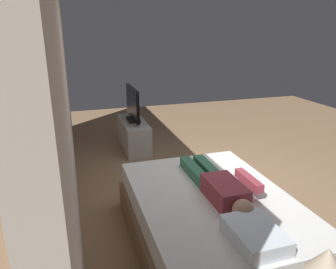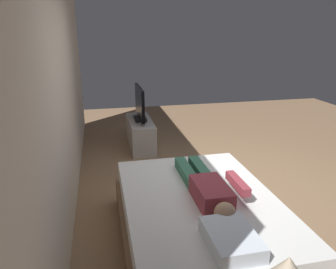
% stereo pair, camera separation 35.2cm
% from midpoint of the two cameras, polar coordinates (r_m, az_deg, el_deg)
% --- Properties ---
extents(ground_plane, '(10.00, 10.00, 0.00)m').
position_cam_midpoint_polar(ground_plane, '(4.23, 6.84, -10.41)').
color(ground_plane, '#8C6B4C').
extents(back_wall, '(6.40, 0.10, 2.80)m').
position_cam_midpoint_polar(back_wall, '(3.82, -20.96, 7.73)').
color(back_wall, beige).
rests_on(back_wall, ground).
extents(bed, '(2.06, 1.47, 0.54)m').
position_cam_midpoint_polar(bed, '(3.19, 4.64, -15.28)').
color(bed, brown).
rests_on(bed, ground).
extents(pillow, '(0.48, 0.34, 0.12)m').
position_cam_midpoint_polar(pillow, '(2.48, 11.21, -17.34)').
color(pillow, white).
rests_on(pillow, bed).
extents(person, '(1.26, 0.46, 0.18)m').
position_cam_midpoint_polar(person, '(3.06, 5.98, -9.14)').
color(person, '#993842').
rests_on(person, bed).
extents(remote, '(0.15, 0.04, 0.02)m').
position_cam_midpoint_polar(remote, '(3.38, 11.33, -8.01)').
color(remote, black).
rests_on(remote, bed).
extents(tv_stand, '(1.10, 0.40, 0.50)m').
position_cam_midpoint_polar(tv_stand, '(5.67, -7.93, -0.03)').
color(tv_stand, '#B7B2AD').
rests_on(tv_stand, ground).
extents(tv, '(0.88, 0.20, 0.59)m').
position_cam_midpoint_polar(tv, '(5.52, -8.18, 5.24)').
color(tv, black).
rests_on(tv, tv_stand).
extents(lamp, '(0.22, 0.22, 0.42)m').
position_cam_midpoint_polar(lamp, '(1.94, 21.77, -20.68)').
color(lamp, '#59595B').
rests_on(lamp, nightstand).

